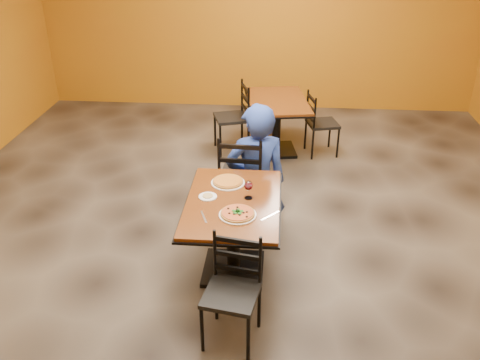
# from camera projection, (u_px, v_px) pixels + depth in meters

# --- Properties ---
(floor) EXTENTS (7.00, 8.00, 0.01)m
(floor) POSITION_uv_depth(u_px,v_px,m) (238.00, 240.00, 5.17)
(floor) COLOR black
(floor) RESTS_ON ground
(wall_back) EXTENTS (7.00, 0.01, 3.00)m
(wall_back) POSITION_uv_depth(u_px,v_px,m) (259.00, 15.00, 7.98)
(wall_back) COLOR #A25D12
(wall_back) RESTS_ON ground
(table_main) EXTENTS (0.83, 1.23, 0.75)m
(table_main) POSITION_uv_depth(u_px,v_px,m) (233.00, 220.00, 4.47)
(table_main) COLOR #63310F
(table_main) RESTS_ON floor
(table_second) EXTENTS (0.96, 1.27, 0.75)m
(table_second) POSITION_uv_depth(u_px,v_px,m) (277.00, 114.00, 6.80)
(table_second) COLOR #63310F
(table_second) RESTS_ON floor
(chair_main_near) EXTENTS (0.45, 0.45, 0.87)m
(chair_main_near) POSITION_uv_depth(u_px,v_px,m) (231.00, 295.00, 3.78)
(chair_main_near) COLOR black
(chair_main_near) RESTS_ON floor
(chair_main_far) EXTENTS (0.48, 0.48, 1.01)m
(chair_main_far) POSITION_uv_depth(u_px,v_px,m) (242.00, 176.00, 5.31)
(chair_main_far) COLOR black
(chair_main_far) RESTS_ON floor
(chair_second_left) EXTENTS (0.54, 0.54, 0.95)m
(chair_second_left) POSITION_uv_depth(u_px,v_px,m) (231.00, 118.00, 6.88)
(chair_second_left) COLOR black
(chair_second_left) RESTS_ON floor
(chair_second_right) EXTENTS (0.47, 0.47, 0.86)m
(chair_second_right) POSITION_uv_depth(u_px,v_px,m) (323.00, 124.00, 6.81)
(chair_second_right) COLOR black
(chair_second_right) RESTS_ON floor
(diner) EXTENTS (0.73, 0.57, 1.32)m
(diner) POSITION_uv_depth(u_px,v_px,m) (256.00, 165.00, 5.20)
(diner) COLOR #1B3199
(diner) RESTS_ON floor
(plate_main) EXTENTS (0.31, 0.31, 0.01)m
(plate_main) POSITION_uv_depth(u_px,v_px,m) (238.00, 215.00, 4.17)
(plate_main) COLOR white
(plate_main) RESTS_ON table_main
(pizza_main) EXTENTS (0.28, 0.28, 0.02)m
(pizza_main) POSITION_uv_depth(u_px,v_px,m) (238.00, 213.00, 4.16)
(pizza_main) COLOR maroon
(pizza_main) RESTS_ON plate_main
(plate_far) EXTENTS (0.31, 0.31, 0.01)m
(plate_far) POSITION_uv_depth(u_px,v_px,m) (228.00, 183.00, 4.66)
(plate_far) COLOR white
(plate_far) RESTS_ON table_main
(pizza_far) EXTENTS (0.28, 0.28, 0.02)m
(pizza_far) POSITION_uv_depth(u_px,v_px,m) (228.00, 181.00, 4.65)
(pizza_far) COLOR gold
(pizza_far) RESTS_ON plate_far
(side_plate) EXTENTS (0.16, 0.16, 0.01)m
(side_plate) POSITION_uv_depth(u_px,v_px,m) (208.00, 197.00, 4.43)
(side_plate) COLOR white
(side_plate) RESTS_ON table_main
(dip) EXTENTS (0.09, 0.09, 0.01)m
(dip) POSITION_uv_depth(u_px,v_px,m) (208.00, 196.00, 4.43)
(dip) COLOR tan
(dip) RESTS_ON side_plate
(wine_glass) EXTENTS (0.08, 0.08, 0.18)m
(wine_glass) POSITION_uv_depth(u_px,v_px,m) (248.00, 189.00, 4.38)
(wine_glass) COLOR white
(wine_glass) RESTS_ON table_main
(fork) EXTENTS (0.08, 0.18, 0.00)m
(fork) POSITION_uv_depth(u_px,v_px,m) (204.00, 217.00, 4.15)
(fork) COLOR silver
(fork) RESTS_ON table_main
(knife) EXTENTS (0.15, 0.16, 0.00)m
(knife) POSITION_uv_depth(u_px,v_px,m) (270.00, 216.00, 4.16)
(knife) COLOR silver
(knife) RESTS_ON table_main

